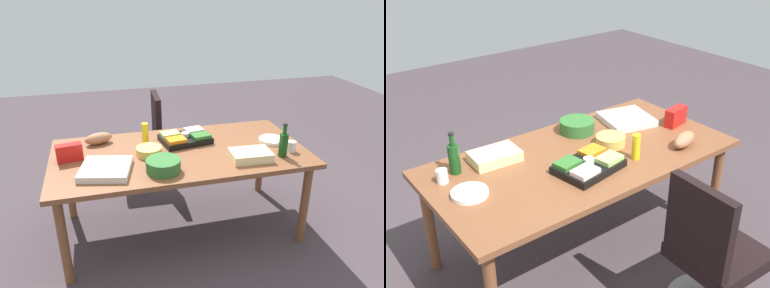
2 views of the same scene
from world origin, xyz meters
The scene contains 14 objects.
ground_plane centered at (0.00, 0.00, 0.00)m, with size 10.00×10.00×0.00m, color #42373C.
conference_table centered at (0.00, 0.00, 0.70)m, with size 2.11×1.06×0.77m.
office_chair centered at (-0.20, 1.00, 0.38)m, with size 0.56×0.56×0.99m.
sheet_cake centered at (0.51, -0.29, 0.81)m, with size 0.32×0.22×0.07m, color beige.
veggie_tray centered at (0.09, 0.19, 0.81)m, with size 0.46×0.36×0.09m.
salad_bowl centered at (-0.20, -0.31, 0.82)m, with size 0.26×0.26×0.10m, color #2D632B.
chip_bag_red centered at (-0.88, 0.05, 0.84)m, with size 0.20×0.08×0.14m, color red.
chip_bowl centered at (-0.26, 0.00, 0.81)m, with size 0.21×0.21×0.07m, color #D8B652.
pizza_box centered at (-0.62, -0.22, 0.80)m, with size 0.36×0.36×0.05m, color silver.
paper_plate_stack centered at (0.83, -0.01, 0.79)m, with size 0.22×0.22×0.03m, color white.
mustard_bottle centered at (-0.25, 0.26, 0.86)m, with size 0.06×0.06×0.18m, color yellow.
paper_cup centered at (0.90, -0.24, 0.82)m, with size 0.07×0.07×0.09m, color white.
bread_loaf centered at (-0.65, 0.34, 0.82)m, with size 0.24×0.11×0.10m, color #9D6848.
wine_bottle centered at (0.78, -0.30, 0.88)m, with size 0.09×0.09×0.28m.
Camera 2 is at (1.76, 2.23, 2.29)m, focal length 44.11 mm.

